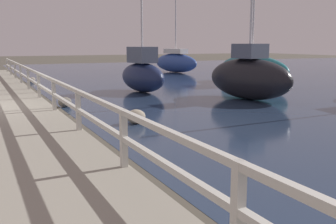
{
  "coord_description": "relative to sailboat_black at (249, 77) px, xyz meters",
  "views": [
    {
      "loc": [
        0.05,
        -12.95,
        2.13
      ],
      "look_at": [
        4.95,
        -2.95,
        0.19
      ],
      "focal_mm": 42.0,
      "sensor_mm": 36.0,
      "label": 1
    }
  ],
  "objects": [
    {
      "name": "sailboat_navy",
      "position": [
        -2.78,
        3.99,
        -0.07
      ],
      "size": [
        1.56,
        3.29,
        5.23
      ],
      "rotation": [
        0.0,
        0.0,
        0.13
      ],
      "color": "#192347",
      "rests_on": "water_surface"
    },
    {
      "name": "sailboat_blue",
      "position": [
        4.08,
        14.11,
        -0.09
      ],
      "size": [
        2.0,
        4.73,
        7.31
      ],
      "rotation": [
        0.0,
        0.0,
        0.21
      ],
      "color": "#2D4C9E",
      "rests_on": "water_surface"
    },
    {
      "name": "sailboat_black",
      "position": [
        0.0,
        0.0,
        0.0
      ],
      "size": [
        2.14,
        4.09,
        8.09
      ],
      "rotation": [
        0.0,
        0.0,
        0.19
      ],
      "color": "black",
      "rests_on": "water_surface"
    },
    {
      "name": "boulder_far_strip",
      "position": [
        -6.75,
        1.27,
        -0.71
      ],
      "size": [
        0.45,
        0.41,
        0.34
      ],
      "color": "#666056",
      "rests_on": "ground"
    },
    {
      "name": "boulder_water_edge",
      "position": [
        -6.58,
        11.0,
        -0.74
      ],
      "size": [
        0.36,
        0.33,
        0.27
      ],
      "color": "gray",
      "rests_on": "ground"
    },
    {
      "name": "sailboat_teal",
      "position": [
        3.78,
        4.68,
        -0.02
      ],
      "size": [
        1.37,
        6.0,
        5.23
      ],
      "rotation": [
        0.0,
        0.0,
        -0.06
      ],
      "color": "#1E707A",
      "rests_on": "water_surface"
    },
    {
      "name": "boulder_downstream",
      "position": [
        -5.62,
        -2.44,
        -0.69
      ],
      "size": [
        0.52,
        0.46,
        0.39
      ],
      "color": "gray",
      "rests_on": "ground"
    },
    {
      "name": "railing",
      "position": [
        -7.43,
        0.81,
        -0.02
      ],
      "size": [
        0.1,
        32.5,
        0.9
      ],
      "color": "beige",
      "rests_on": "dock_walkway"
    }
  ]
}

